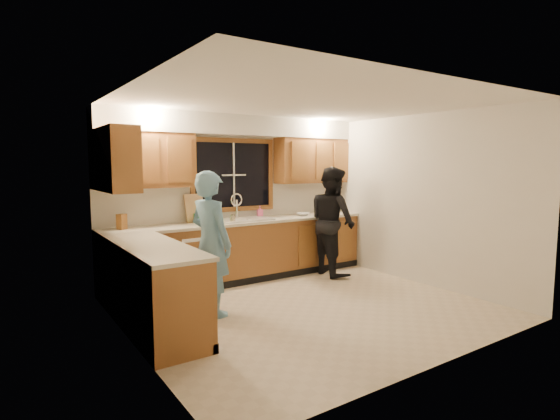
# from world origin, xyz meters

# --- Properties ---
(floor) EXTENTS (4.20, 4.20, 0.00)m
(floor) POSITION_xyz_m (0.00, 0.00, 0.00)
(floor) COLOR beige
(floor) RESTS_ON ground
(ceiling) EXTENTS (4.20, 4.20, 0.00)m
(ceiling) POSITION_xyz_m (0.00, 0.00, 2.50)
(ceiling) COLOR white
(wall_back) EXTENTS (4.20, 0.00, 4.20)m
(wall_back) POSITION_xyz_m (0.00, 1.90, 1.25)
(wall_back) COLOR silver
(wall_back) RESTS_ON ground
(wall_left) EXTENTS (0.00, 3.80, 3.80)m
(wall_left) POSITION_xyz_m (-2.10, 0.00, 1.25)
(wall_left) COLOR silver
(wall_left) RESTS_ON ground
(wall_right) EXTENTS (0.00, 3.80, 3.80)m
(wall_right) POSITION_xyz_m (2.10, 0.00, 1.25)
(wall_right) COLOR silver
(wall_right) RESTS_ON ground
(base_cabinets_back) EXTENTS (4.20, 0.60, 0.88)m
(base_cabinets_back) POSITION_xyz_m (0.00, 1.60, 0.44)
(base_cabinets_back) COLOR brown
(base_cabinets_back) RESTS_ON ground
(base_cabinets_left) EXTENTS (0.60, 1.90, 0.88)m
(base_cabinets_left) POSITION_xyz_m (-1.80, 0.35, 0.44)
(base_cabinets_left) COLOR brown
(base_cabinets_left) RESTS_ON ground
(countertop_back) EXTENTS (4.20, 0.63, 0.04)m
(countertop_back) POSITION_xyz_m (0.00, 1.58, 0.90)
(countertop_back) COLOR beige
(countertop_back) RESTS_ON base_cabinets_back
(countertop_left) EXTENTS (0.63, 1.90, 0.04)m
(countertop_left) POSITION_xyz_m (-1.79, 0.35, 0.90)
(countertop_left) COLOR beige
(countertop_left) RESTS_ON base_cabinets_left
(upper_cabinets_left) EXTENTS (1.35, 0.33, 0.75)m
(upper_cabinets_left) POSITION_xyz_m (-1.43, 1.73, 1.83)
(upper_cabinets_left) COLOR brown
(upper_cabinets_left) RESTS_ON wall_back
(upper_cabinets_right) EXTENTS (1.35, 0.33, 0.75)m
(upper_cabinets_right) POSITION_xyz_m (1.43, 1.73, 1.83)
(upper_cabinets_right) COLOR brown
(upper_cabinets_right) RESTS_ON wall_back
(upper_cabinets_return) EXTENTS (0.33, 0.90, 0.75)m
(upper_cabinets_return) POSITION_xyz_m (-1.94, 1.12, 1.83)
(upper_cabinets_return) COLOR brown
(upper_cabinets_return) RESTS_ON wall_left
(soffit) EXTENTS (4.20, 0.35, 0.30)m
(soffit) POSITION_xyz_m (0.00, 1.72, 2.35)
(soffit) COLOR silver
(soffit) RESTS_ON wall_back
(window_frame) EXTENTS (1.44, 0.03, 1.14)m
(window_frame) POSITION_xyz_m (0.00, 1.89, 1.60)
(window_frame) COLOR black
(window_frame) RESTS_ON wall_back
(sink) EXTENTS (0.86, 0.52, 0.57)m
(sink) POSITION_xyz_m (0.00, 1.60, 0.86)
(sink) COLOR silver
(sink) RESTS_ON countertop_back
(dishwasher) EXTENTS (0.60, 0.56, 0.82)m
(dishwasher) POSITION_xyz_m (-0.85, 1.59, 0.41)
(dishwasher) COLOR silver
(dishwasher) RESTS_ON floor
(stove) EXTENTS (0.58, 0.75, 0.90)m
(stove) POSITION_xyz_m (-1.80, -0.22, 0.45)
(stove) COLOR silver
(stove) RESTS_ON floor
(man) EXTENTS (0.55, 0.70, 1.70)m
(man) POSITION_xyz_m (-1.07, 0.44, 0.85)
(man) COLOR #6BA4CA
(man) RESTS_ON floor
(woman) EXTENTS (0.76, 0.92, 1.73)m
(woman) POSITION_xyz_m (1.35, 1.09, 0.86)
(woman) COLOR black
(woman) RESTS_ON floor
(knife_block) EXTENTS (0.14, 0.14, 0.20)m
(knife_block) POSITION_xyz_m (-1.77, 1.68, 1.02)
(knife_block) COLOR #935B28
(knife_block) RESTS_ON countertop_back
(cutting_board) EXTENTS (0.33, 0.16, 0.41)m
(cutting_board) POSITION_xyz_m (-0.69, 1.82, 1.13)
(cutting_board) COLOR tan
(cutting_board) RESTS_ON countertop_back
(dish_crate) EXTENTS (0.34, 0.32, 0.14)m
(dish_crate) POSITION_xyz_m (-0.58, 1.61, 0.99)
(dish_crate) COLOR green
(dish_crate) RESTS_ON countertop_back
(soap_bottle) EXTENTS (0.11, 0.11, 0.19)m
(soap_bottle) POSITION_xyz_m (0.39, 1.75, 1.01)
(soap_bottle) COLOR pink
(soap_bottle) RESTS_ON countertop_back
(bowl) EXTENTS (0.20, 0.20, 0.05)m
(bowl) POSITION_xyz_m (1.10, 1.54, 0.94)
(bowl) COLOR silver
(bowl) RESTS_ON countertop_back
(can_left) EXTENTS (0.07, 0.07, 0.12)m
(can_left) POSITION_xyz_m (-0.27, 1.41, 0.98)
(can_left) COLOR #BDB091
(can_left) RESTS_ON countertop_back
(can_right) EXTENTS (0.08, 0.08, 0.11)m
(can_right) POSITION_xyz_m (-0.29, 1.41, 0.97)
(can_right) COLOR #BDB091
(can_right) RESTS_ON countertop_back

